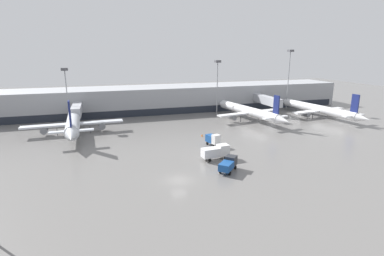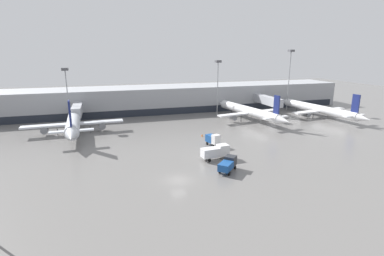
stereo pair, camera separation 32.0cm
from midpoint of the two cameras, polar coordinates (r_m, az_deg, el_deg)
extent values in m
plane|color=slate|center=(52.27, -2.47, -9.91)|extent=(320.00, 320.00, 0.00)
cube|color=#9EA0A5|center=(110.12, -10.67, 5.30)|extent=(160.00, 16.00, 9.00)
cube|color=#1E232D|center=(102.82, -10.07, 2.81)|extent=(156.80, 0.10, 2.40)
cube|color=#A8AAB2|center=(109.62, 14.34, 5.11)|extent=(2.60, 15.46, 2.80)
cylinder|color=#3F4247|center=(104.21, 16.25, 2.84)|extent=(0.44, 0.44, 3.20)
cube|color=#A8AAB2|center=(95.55, -20.92, 3.28)|extent=(2.60, 12.75, 2.80)
cylinder|color=#3F4247|center=(90.51, -20.97, 0.75)|extent=(0.44, 0.44, 3.20)
cylinder|color=white|center=(97.37, 10.67, 3.26)|extent=(7.67, 27.82, 2.79)
cone|color=white|center=(109.73, 5.75, 4.68)|extent=(3.16, 3.49, 2.65)
cone|color=white|center=(85.61, 17.19, 1.33)|extent=(3.22, 4.57, 2.51)
cube|color=white|center=(96.94, 10.91, 2.86)|extent=(22.41, 6.26, 0.44)
cube|color=white|center=(87.81, 15.76, 1.94)|extent=(8.59, 2.79, 0.35)
cube|color=navy|center=(87.16, 15.91, 4.12)|extent=(0.73, 2.13, 5.70)
cylinder|color=slate|center=(93.45, 7.85, 2.03)|extent=(1.97, 2.80, 1.54)
cylinder|color=slate|center=(101.03, 13.69, 2.69)|extent=(1.97, 2.80, 1.54)
cylinder|color=#2D2D33|center=(104.91, 7.62, 2.98)|extent=(0.20, 0.20, 1.81)
cylinder|color=#2D2D33|center=(94.60, 9.41, 1.65)|extent=(0.20, 0.20, 1.81)
cylinder|color=#2D2D33|center=(98.95, 12.75, 2.05)|extent=(0.20, 0.20, 1.81)
cylinder|color=silver|center=(86.47, -21.52, 1.27)|extent=(4.43, 27.14, 3.35)
cone|color=silver|center=(101.52, -21.27, 3.13)|extent=(3.33, 3.81, 3.19)
cone|color=silver|center=(70.91, -21.89, -1.50)|extent=(3.22, 5.15, 3.02)
cube|color=silver|center=(85.96, -21.49, 0.74)|extent=(25.81, 3.62, 0.44)
cube|color=silver|center=(74.30, -21.82, -0.53)|extent=(9.82, 1.84, 0.35)
cube|color=navy|center=(73.47, -22.10, 2.39)|extent=(0.45, 2.35, 6.39)
cylinder|color=slate|center=(86.83, -26.17, -0.31)|extent=(1.96, 2.92, 1.84)
cylinder|color=slate|center=(86.14, -16.66, 0.48)|extent=(1.96, 2.92, 1.84)
cylinder|color=#2D2D33|center=(95.56, -21.24, 0.99)|extent=(0.20, 0.20, 1.83)
cylinder|color=#2D2D33|center=(86.00, -24.13, -0.72)|extent=(0.20, 0.20, 1.83)
cylinder|color=#2D2D33|center=(85.61, -18.66, -0.27)|extent=(0.20, 0.20, 1.83)
cylinder|color=white|center=(109.93, 22.92, 3.39)|extent=(6.68, 29.70, 2.67)
cone|color=white|center=(121.26, 17.29, 4.82)|extent=(2.91, 3.25, 2.53)
cone|color=white|center=(99.66, 29.98, 1.55)|extent=(2.92, 4.29, 2.40)
cube|color=white|center=(109.53, 23.17, 3.05)|extent=(21.50, 5.53, 0.44)
cube|color=white|center=(101.42, 28.55, 2.08)|extent=(8.23, 2.57, 0.35)
cube|color=navy|center=(100.85, 28.79, 3.99)|extent=(0.68, 2.40, 5.81)
cylinder|color=slate|center=(105.37, 20.94, 2.40)|extent=(1.85, 3.08, 1.47)
cylinder|color=slate|center=(114.14, 25.16, 2.85)|extent=(1.85, 3.08, 1.47)
cylinder|color=#2D2D33|center=(116.82, 19.38, 3.36)|extent=(0.20, 0.20, 1.43)
cylinder|color=#2D2D33|center=(106.81, 22.16, 2.13)|extent=(0.20, 0.20, 1.43)
cylinder|color=#2D2D33|center=(111.84, 24.56, 2.40)|extent=(0.20, 0.20, 1.43)
cube|color=#19478C|center=(70.75, 3.77, -2.00)|extent=(2.33, 2.77, 1.70)
cube|color=silver|center=(69.20, 4.71, -2.19)|extent=(2.00, 1.86, 2.18)
cylinder|color=black|center=(70.04, 5.23, -3.23)|extent=(0.43, 0.74, 0.70)
cylinder|color=black|center=(69.13, 4.19, -3.45)|extent=(0.43, 0.74, 0.70)
cylinder|color=black|center=(71.88, 4.06, -2.74)|extent=(0.43, 0.74, 0.70)
cylinder|color=black|center=(70.99, 3.03, -2.95)|extent=(0.43, 0.74, 0.70)
cube|color=#19478C|center=(54.86, 6.61, -7.26)|extent=(3.60, 3.61, 1.31)
cube|color=#26282D|center=(56.96, 7.52, -6.18)|extent=(2.68, 2.68, 1.81)
cylinder|color=black|center=(57.76, 6.66, -7.19)|extent=(0.67, 0.67, 0.70)
cylinder|color=black|center=(57.20, 8.36, -7.47)|extent=(0.67, 0.67, 0.70)
cylinder|color=black|center=(55.06, 5.49, -8.27)|extent=(0.67, 0.67, 0.70)
cylinder|color=black|center=(54.47, 7.26, -8.58)|extent=(0.67, 0.67, 0.70)
cube|color=silver|center=(60.92, 3.65, -4.69)|extent=(3.76, 2.43, 1.81)
cube|color=silver|center=(62.13, 6.03, -4.15)|extent=(2.38, 2.19, 2.23)
cylinder|color=black|center=(63.42, 5.66, -5.15)|extent=(0.72, 0.32, 0.70)
cylinder|color=black|center=(61.89, 6.49, -5.68)|extent=(0.72, 0.32, 0.70)
cylinder|color=black|center=(61.86, 2.72, -5.61)|extent=(0.72, 0.32, 0.70)
cylinder|color=black|center=(60.30, 3.49, -6.16)|extent=(0.72, 0.32, 0.70)
cone|color=orange|center=(99.22, 16.76, 1.50)|extent=(0.39, 0.39, 0.73)
cone|color=orange|center=(77.92, 2.04, -1.36)|extent=(0.48, 0.48, 0.67)
cylinder|color=gray|center=(95.64, -22.47, 5.24)|extent=(0.30, 0.30, 16.09)
cube|color=#4C4C51|center=(94.82, -22.97, 10.27)|extent=(1.80, 1.80, 0.80)
cylinder|color=gray|center=(118.03, 18.02, 8.44)|extent=(0.30, 0.30, 21.25)
cube|color=#4C4C51|center=(117.52, 18.45, 13.79)|extent=(1.80, 1.80, 0.80)
cylinder|color=gray|center=(103.15, 4.98, 7.36)|extent=(0.30, 0.30, 17.80)
cube|color=#4C4C51|center=(102.42, 5.09, 12.52)|extent=(1.80, 1.80, 0.80)
camera|label=1|loc=(0.16, -89.88, 0.03)|focal=28.00mm
camera|label=2|loc=(0.16, 90.12, -0.03)|focal=28.00mm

